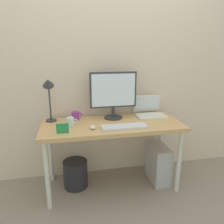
% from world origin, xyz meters
% --- Properties ---
extents(ground_plane, '(6.00, 6.00, 0.00)m').
position_xyz_m(ground_plane, '(0.00, 0.00, 0.00)').
color(ground_plane, gray).
extents(back_wall, '(4.40, 0.04, 2.60)m').
position_xyz_m(back_wall, '(0.00, 0.36, 1.30)').
color(back_wall, beige).
rests_on(back_wall, ground_plane).
extents(desk, '(1.43, 0.60, 0.73)m').
position_xyz_m(desk, '(0.00, 0.00, 0.66)').
color(desk, tan).
rests_on(desk, ground_plane).
extents(monitor, '(0.50, 0.20, 0.50)m').
position_xyz_m(monitor, '(0.05, 0.17, 1.01)').
color(monitor, '#333338').
rests_on(monitor, desk).
extents(laptop, '(0.32, 0.29, 0.22)m').
position_xyz_m(laptop, '(0.47, 0.19, 0.78)').
color(laptop, silver).
rests_on(laptop, desk).
extents(desk_lamp, '(0.11, 0.16, 0.48)m').
position_xyz_m(desk_lamp, '(-0.61, 0.17, 1.07)').
color(desk_lamp, '#333338').
rests_on(desk_lamp, desk).
extents(keyboard, '(0.44, 0.14, 0.02)m').
position_xyz_m(keyboard, '(0.09, -0.16, 0.74)').
color(keyboard, silver).
rests_on(keyboard, desk).
extents(mouse, '(0.06, 0.09, 0.03)m').
position_xyz_m(mouse, '(-0.21, -0.12, 0.74)').
color(mouse, silver).
rests_on(mouse, desk).
extents(coffee_mug, '(0.11, 0.08, 0.09)m').
position_xyz_m(coffee_mug, '(-0.36, 0.20, 0.77)').
color(coffee_mug, purple).
rests_on(coffee_mug, desk).
extents(glass_cup, '(0.11, 0.07, 0.09)m').
position_xyz_m(glass_cup, '(-0.42, -0.00, 0.77)').
color(glass_cup, silver).
rests_on(glass_cup, desk).
extents(photo_frame, '(0.11, 0.02, 0.09)m').
position_xyz_m(photo_frame, '(-0.49, -0.18, 0.77)').
color(photo_frame, '#268C4C').
rests_on(photo_frame, desk).
extents(computer_tower, '(0.18, 0.36, 0.42)m').
position_xyz_m(computer_tower, '(0.53, 0.00, 0.21)').
color(computer_tower, '#B2B2B7').
rests_on(computer_tower, ground_plane).
extents(wastebasket, '(0.26, 0.26, 0.30)m').
position_xyz_m(wastebasket, '(-0.39, 0.06, 0.15)').
color(wastebasket, '#232328').
rests_on(wastebasket, ground_plane).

